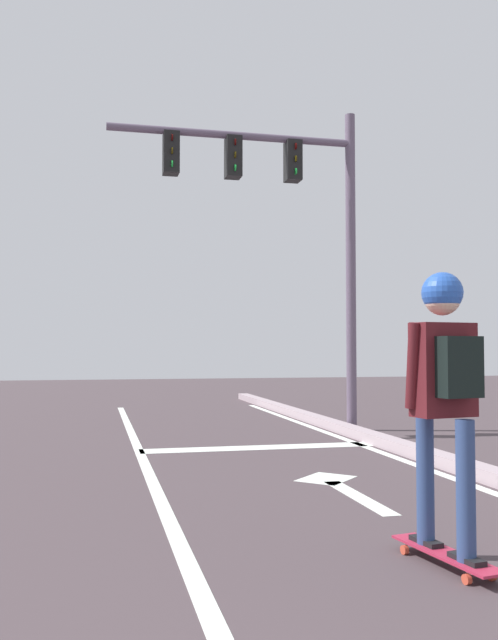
# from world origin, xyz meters

# --- Properties ---
(lane_line_center) EXTENTS (0.12, 20.00, 0.01)m
(lane_line_center) POSITION_xyz_m (0.30, 6.00, 0.00)
(lane_line_center) COLOR silver
(lane_line_center) RESTS_ON ground
(stop_bar) EXTENTS (3.11, 0.40, 0.01)m
(stop_bar) POSITION_xyz_m (1.86, 9.49, 0.00)
(stop_bar) COLOR silver
(stop_bar) RESTS_ON ground
(lane_arrow_stem) EXTENTS (0.16, 1.40, 0.01)m
(lane_arrow_stem) POSITION_xyz_m (2.01, 6.43, 0.00)
(lane_arrow_stem) COLOR silver
(lane_arrow_stem) RESTS_ON ground
(lane_arrow_head) EXTENTS (0.71, 0.71, 0.01)m
(lane_arrow_head) POSITION_xyz_m (2.01, 7.28, 0.00)
(lane_arrow_head) COLOR silver
(lane_arrow_head) RESTS_ON ground
(skateboard) EXTENTS (0.31, 0.88, 0.09)m
(skateboard) POSITION_xyz_m (1.80, 4.53, 0.07)
(skateboard) COLOR #A6243E
(skateboard) RESTS_ON ground
(skater) EXTENTS (0.46, 0.63, 1.68)m
(skater) POSITION_xyz_m (1.80, 4.52, 1.16)
(skater) COLOR navy
(skater) RESTS_ON skateboard
(traffic_signal_mast) EXTENTS (3.96, 0.34, 5.12)m
(traffic_signal_mast) POSITION_xyz_m (2.62, 10.99, 3.64)
(traffic_signal_mast) COLOR #605266
(traffic_signal_mast) RESTS_ON ground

